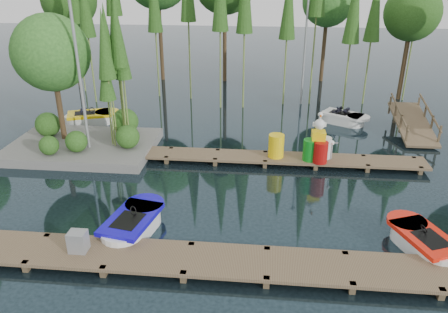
# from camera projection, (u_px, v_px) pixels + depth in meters

# --- Properties ---
(ground_plane) EXTENTS (90.00, 90.00, 0.00)m
(ground_plane) POSITION_uv_depth(u_px,v_px,m) (209.00, 189.00, 16.06)
(ground_plane) COLOR #1D2E36
(near_dock) EXTENTS (18.00, 1.50, 0.50)m
(near_dock) POSITION_uv_depth(u_px,v_px,m) (188.00, 259.00, 11.87)
(near_dock) COLOR brown
(near_dock) RESTS_ON ground
(far_dock) EXTENTS (15.00, 1.20, 0.50)m
(far_dock) POSITION_uv_depth(u_px,v_px,m) (241.00, 157.00, 18.14)
(far_dock) COLOR brown
(far_dock) RESTS_ON ground
(island) EXTENTS (6.20, 4.20, 6.75)m
(island) POSITION_uv_depth(u_px,v_px,m) (70.00, 78.00, 18.32)
(island) COLOR slate
(island) RESTS_ON ground
(lamp_island) EXTENTS (0.30, 0.30, 7.25)m
(lamp_island) POSITION_uv_depth(u_px,v_px,m) (77.00, 56.00, 17.09)
(lamp_island) COLOR gray
(lamp_island) RESTS_ON ground
(lamp_rear) EXTENTS (0.30, 0.30, 7.25)m
(lamp_rear) POSITION_uv_depth(u_px,v_px,m) (306.00, 29.00, 23.96)
(lamp_rear) COLOR gray
(lamp_rear) RESTS_ON ground
(ramp) EXTENTS (1.50, 3.94, 1.49)m
(ramp) POSITION_uv_depth(u_px,v_px,m) (413.00, 123.00, 20.91)
(ramp) COLOR brown
(ramp) RESTS_ON ground
(boat_blue) EXTENTS (1.74, 2.94, 0.93)m
(boat_blue) POSITION_uv_depth(u_px,v_px,m) (133.00, 225.00, 13.37)
(boat_blue) COLOR white
(boat_blue) RESTS_ON ground
(boat_red) EXTENTS (2.03, 2.81, 0.86)m
(boat_red) POSITION_uv_depth(u_px,v_px,m) (423.00, 242.00, 12.55)
(boat_red) COLOR white
(boat_red) RESTS_ON ground
(boat_yellow_far) EXTENTS (3.00, 2.11, 1.37)m
(boat_yellow_far) POSITION_uv_depth(u_px,v_px,m) (91.00, 118.00, 22.47)
(boat_yellow_far) COLOR white
(boat_yellow_far) RESTS_ON ground
(boat_white_far) EXTENTS (2.75, 2.23, 1.19)m
(boat_white_far) POSITION_uv_depth(u_px,v_px,m) (343.00, 118.00, 22.52)
(boat_white_far) COLOR white
(boat_white_far) RESTS_ON ground
(utility_cabinet) EXTENTS (0.49, 0.41, 0.60)m
(utility_cabinet) POSITION_uv_depth(u_px,v_px,m) (78.00, 241.00, 12.00)
(utility_cabinet) COLOR gray
(utility_cabinet) RESTS_ON near_dock
(yellow_barrel) EXTENTS (0.64, 0.64, 0.95)m
(yellow_barrel) POSITION_uv_depth(u_px,v_px,m) (276.00, 146.00, 17.79)
(yellow_barrel) COLOR yellow
(yellow_barrel) RESTS_ON far_dock
(drum_cluster) EXTENTS (1.16, 1.06, 2.00)m
(drum_cluster) POSITION_uv_depth(u_px,v_px,m) (318.00, 146.00, 17.45)
(drum_cluster) COLOR #0E7E1A
(drum_cluster) RESTS_ON far_dock
(seagull_post) EXTENTS (0.50, 0.27, 0.80)m
(seagull_post) POSITION_uv_depth(u_px,v_px,m) (332.00, 147.00, 17.56)
(seagull_post) COLOR gray
(seagull_post) RESTS_ON far_dock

